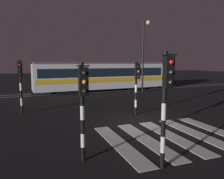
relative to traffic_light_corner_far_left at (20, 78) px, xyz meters
name	(u,v)px	position (x,y,z in m)	size (l,w,h in m)	color
ground_plane	(142,123)	(5.87, -4.93, -2.23)	(120.00, 120.00, 0.00)	black
rail_near	(80,93)	(5.87, 7.47, -2.22)	(80.00, 0.12, 0.03)	#59595E
rail_far	(77,91)	(5.87, 8.90, -2.22)	(80.00, 0.12, 0.03)	#59595E
crosswalk_zebra	(172,136)	(5.87, -7.38, -2.22)	(5.91, 4.99, 0.02)	silver
traffic_light_corner_far_left	(20,78)	(0.00, 0.00, 0.00)	(0.36, 0.42, 3.38)	black
traffic_light_corner_near_left	(83,97)	(1.65, -8.22, -0.10)	(0.36, 0.42, 3.24)	black
traffic_light_kerb_mid_left	(166,93)	(3.72, -9.72, 0.12)	(0.36, 0.42, 3.56)	black
traffic_light_median_centre	(137,80)	(6.45, -3.29, -0.06)	(0.36, 0.42, 3.29)	black
street_lamp_trackside_right	(144,48)	(11.97, 4.82, 2.40)	(0.44, 1.21, 7.33)	black
tram	(102,76)	(8.60, 8.18, -0.49)	(14.94, 2.58, 4.15)	silver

